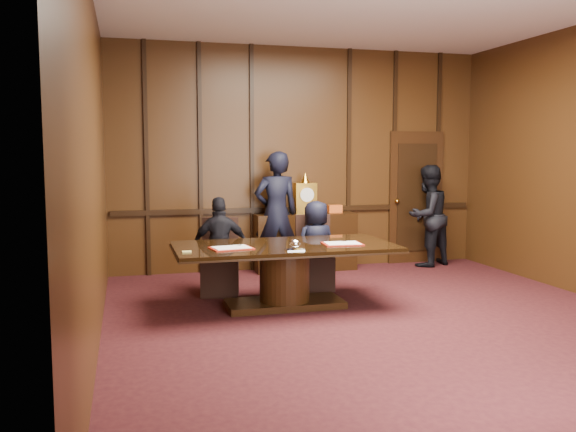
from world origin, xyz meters
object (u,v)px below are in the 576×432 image
object	(u,v)px
signatory_left	(220,246)
signatory_right	(316,245)
witness_right	(428,216)
conference_table	(285,265)
witness_left	(276,213)
sideboard	(305,240)

from	to	relation	value
signatory_left	signatory_right	xyz separation A→B (m)	(1.30, 0.00, -0.04)
signatory_right	witness_right	world-z (taller)	witness_right
signatory_right	witness_right	bearing A→B (deg)	-164.41
conference_table	signatory_left	distance (m)	1.04
signatory_left	witness_left	size ratio (longest dim) A/B	0.69
signatory_right	witness_left	xyz separation A→B (m)	(-0.26, 1.20, 0.33)
sideboard	signatory_left	world-z (taller)	sideboard
signatory_right	witness_left	world-z (taller)	witness_left
signatory_left	witness_right	bearing A→B (deg)	-159.23
witness_right	conference_table	bearing A→B (deg)	11.84
signatory_left	signatory_right	distance (m)	1.30
sideboard	signatory_right	bearing A→B (deg)	-100.46
witness_left	witness_right	xyz separation A→B (m)	(2.55, 0.00, -0.11)
sideboard	witness_left	size ratio (longest dim) A/B	0.86
signatory_left	witness_left	world-z (taller)	witness_left
conference_table	signatory_right	distance (m)	1.04
sideboard	witness_left	distance (m)	0.70
sideboard	signatory_left	size ratio (longest dim) A/B	1.25
signatory_left	witness_left	distance (m)	1.62
signatory_left	conference_table	bearing A→B (deg)	131.39
sideboard	signatory_left	distance (m)	2.07
sideboard	conference_table	size ratio (longest dim) A/B	0.61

